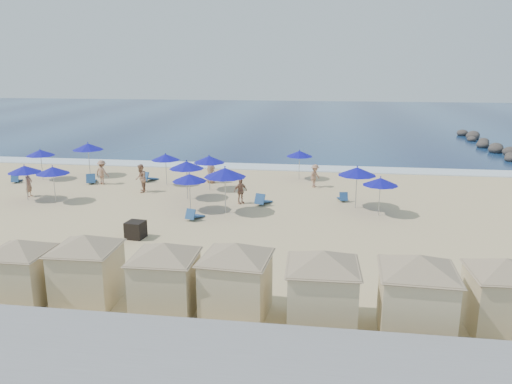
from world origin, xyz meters
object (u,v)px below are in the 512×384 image
Objects in this scene: rock_jetty at (501,151)px; cabana_6 at (503,286)px; umbrella_6 at (189,178)px; beachgoer_3 at (315,176)px; cabana_4 at (322,280)px; beachgoer_0 at (29,184)px; trash_bin at (136,230)px; umbrella_10 at (357,171)px; umbrella_4 at (166,157)px; beachgoer_4 at (211,170)px; cabana_3 at (236,270)px; umbrella_9 at (299,154)px; umbrella_0 at (40,153)px; umbrella_1 at (24,169)px; umbrella_5 at (187,165)px; umbrella_7 at (209,159)px; beachgoer_2 at (240,191)px; umbrella_8 at (225,172)px; cabana_1 at (86,260)px; cabana_5 at (417,285)px; cabana_0 at (20,263)px; umbrella_2 at (88,147)px; beachgoer_1 at (141,178)px; cabana_2 at (165,269)px; umbrella_3 at (53,170)px; umbrella_11 at (380,182)px; beachgoer_5 at (102,172)px.

cabana_6 is (-10.76, -34.25, 1.18)m from rock_jetty.
beachgoer_3 is (6.97, 6.85, -1.18)m from umbrella_6.
beachgoer_0 is at bearing 143.31° from cabana_4.
trash_bin is 13.02m from umbrella_10.
trash_bin is 0.19× the size of cabana_6.
umbrella_4 reaches higher than trash_bin.
beachgoer_4 is (10.67, 5.41, 0.07)m from beachgoer_0.
cabana_3 is 2.04× the size of umbrella_9.
umbrella_0 is 5.98m from umbrella_1.
umbrella_5 is 2.56m from umbrella_7.
beachgoer_0 is 13.72m from beachgoer_2.
cabana_6 is at bearing -27.62° from umbrella_1.
umbrella_8 reaches higher than rock_jetty.
umbrella_7 is at bearing 89.90° from trash_bin.
cabana_1 is 21.93m from umbrella_0.
cabana_5 is at bearing 158.42° from beachgoer_4.
umbrella_9 is 1.23× the size of beachgoer_4.
umbrella_0 is at bearing 118.98° from cabana_0.
umbrella_2 is (-23.35, 19.73, 0.72)m from cabana_6.
trash_bin is at bearing -160.18° from beachgoer_2.
trash_bin is 0.36× the size of umbrella_0.
beachgoer_4 is at bearing 31.51° from umbrella_1.
umbrella_8 is at bearing 114.75° from cabana_4.
beachgoer_3 is at bearing 3.88° from umbrella_4.
umbrella_9 is at bearing 87.60° from cabana_3.
cabana_0 is 15.86m from beachgoer_1.
umbrella_4 is (-5.87, 18.10, 0.40)m from cabana_2.
umbrella_8 is (-8.47, 12.21, 0.69)m from cabana_5.
umbrella_11 is (19.48, -0.07, -0.05)m from umbrella_3.
cabana_4 is 23.85m from beachgoer_5.
trash_bin is at bearing -44.34° from umbrella_0.
umbrella_4 is at bearing 125.64° from umbrella_5.
umbrella_9 is at bearing 4.18° from umbrella_2.
beachgoer_2 is at bearing 76.91° from umbrella_8.
rock_jetty is at bearing -108.89° from beachgoer_4.
cabana_5 reaches higher than umbrella_11.
cabana_2 reaches higher than umbrella_5.
umbrella_0 reaches higher than beachgoer_4.
umbrella_0 is at bearing 166.33° from umbrella_11.
rock_jetty is 14.17× the size of beachgoer_1.
umbrella_1 is 9.01m from umbrella_4.
cabana_1 is 1.03× the size of cabana_6.
cabana_5 is 1.84× the size of umbrella_10.
cabana_1 is (0.88, -6.71, 1.17)m from trash_bin.
cabana_6 reaches higher than beachgoer_3.
cabana_2 is at bearing 176.25° from cabana_4.
umbrella_10 is at bearing 131.88° from umbrella_11.
umbrella_3 is 1.44× the size of beachgoer_3.
umbrella_5 is 1.13× the size of umbrella_9.
umbrella_1 is 11.47m from umbrella_7.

